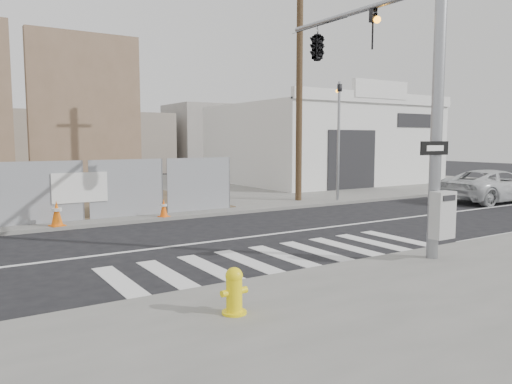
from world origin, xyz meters
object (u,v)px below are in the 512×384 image
auto_shop (321,144)px  traffic_cone_c (57,214)px  signal_pole (352,65)px  suv (494,186)px  fire_hydrant (234,291)px  traffic_cone_d (164,208)px

auto_shop → traffic_cone_c: size_ratio=14.97×
signal_pole → suv: size_ratio=1.34×
auto_shop → signal_pole: bearing=-127.5°
fire_hydrant → traffic_cone_d: size_ratio=1.17×
fire_hydrant → suv: bearing=15.8°
signal_pole → suv: bearing=15.0°
auto_shop → traffic_cone_c: (-17.89, -8.75, -2.02)m
auto_shop → traffic_cone_d: bearing=-148.7°
suv → traffic_cone_c: 18.41m
fire_hydrant → traffic_cone_d: (2.79, 9.79, -0.06)m
traffic_cone_c → signal_pole: bearing=-44.4°
signal_pole → auto_shop: bearing=52.5°
fire_hydrant → traffic_cone_c: size_ratio=0.91×
signal_pole → traffic_cone_d: signal_pole is taller
fire_hydrant → suv: 18.63m
signal_pole → auto_shop: 19.04m
traffic_cone_d → suv: bearing=-12.1°
suv → fire_hydrant: bearing=114.0°
traffic_cone_d → fire_hydrant: bearing=-105.9°
auto_shop → traffic_cone_d: (-14.36, -8.75, -2.11)m
suv → traffic_cone_c: size_ratio=6.53×
fire_hydrant → suv: suv is taller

